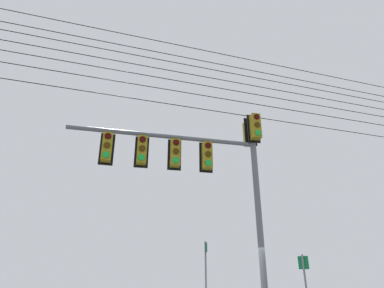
# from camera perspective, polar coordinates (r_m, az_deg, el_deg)

# --- Properties ---
(signal_mast_assembly) EXTENTS (4.56, 5.00, 6.96)m
(signal_mast_assembly) POSITION_cam_1_polar(r_m,az_deg,el_deg) (10.32, 2.40, -3.46)
(signal_mast_assembly) COLOR slate
(signal_mast_assembly) RESTS_ON ground
(route_sign_primary) EXTENTS (0.36, 0.10, 2.42)m
(route_sign_primary) POSITION_cam_1_polar(r_m,az_deg,el_deg) (12.59, 19.66, -22.23)
(route_sign_primary) COLOR slate
(route_sign_primary) RESTS_ON ground
(route_sign_secondary) EXTENTS (0.21, 0.27, 2.93)m
(route_sign_secondary) POSITION_cam_1_polar(r_m,az_deg,el_deg) (12.62, 2.54, -22.45)
(route_sign_secondary) COLOR slate
(route_sign_secondary) RESTS_ON ground
(overhead_wire_span) EXTENTS (16.39, 20.50, 2.68)m
(overhead_wire_span) POSITION_cam_1_polar(r_m,az_deg,el_deg) (12.80, 14.89, 9.20)
(overhead_wire_span) COLOR black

